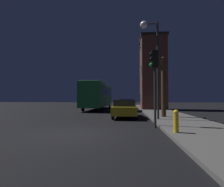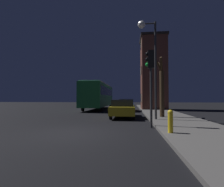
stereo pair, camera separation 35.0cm
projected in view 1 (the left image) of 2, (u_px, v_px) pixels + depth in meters
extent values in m
plane|color=black|center=(79.00, 133.00, 7.46)|extent=(120.00, 120.00, 0.00)
cube|color=#514F4C|center=(210.00, 134.00, 6.97)|extent=(3.46, 60.00, 0.12)
cube|color=brown|center=(153.00, 74.00, 23.30)|extent=(3.16, 3.74, 9.27)
cube|color=black|center=(153.00, 39.00, 23.44)|extent=(3.40, 3.98, 0.30)
cube|color=beige|center=(141.00, 98.00, 22.80)|extent=(0.03, 0.70, 1.10)
cube|color=black|center=(141.00, 98.00, 23.90)|extent=(0.03, 0.70, 1.10)
cube|color=black|center=(141.00, 70.00, 22.91)|extent=(0.03, 0.70, 1.10)
cube|color=beige|center=(140.00, 72.00, 24.01)|extent=(0.03, 0.70, 1.10)
cube|color=beige|center=(141.00, 43.00, 23.01)|extent=(0.03, 0.70, 1.10)
cube|color=black|center=(140.00, 46.00, 24.11)|extent=(0.03, 0.70, 1.10)
cylinder|color=#28282B|center=(158.00, 70.00, 11.50)|extent=(0.14, 0.14, 6.43)
cylinder|color=#28282B|center=(151.00, 24.00, 11.63)|extent=(0.90, 0.09, 0.09)
sphere|color=white|center=(144.00, 25.00, 11.67)|extent=(0.50, 0.50, 0.50)
cylinder|color=#28282B|center=(155.00, 98.00, 8.80)|extent=(0.12, 0.12, 3.01)
cube|color=black|center=(155.00, 59.00, 8.86)|extent=(0.30, 0.24, 0.90)
sphere|color=black|center=(151.00, 54.00, 8.88)|extent=(0.20, 0.20, 0.20)
sphere|color=black|center=(151.00, 59.00, 8.88)|extent=(0.20, 0.20, 0.20)
sphere|color=green|center=(151.00, 65.00, 8.87)|extent=(0.20, 0.20, 0.20)
cylinder|color=#382819|center=(164.00, 94.00, 12.99)|extent=(0.33, 0.33, 3.39)
cylinder|color=#382819|center=(159.00, 62.00, 12.94)|extent=(0.90, 0.50, 1.37)
cylinder|color=#382819|center=(161.00, 67.00, 13.80)|extent=(0.18, 1.60, 1.05)
cylinder|color=#382819|center=(163.00, 64.00, 12.75)|extent=(0.36, 0.80, 1.01)
cube|color=#1E6B33|center=(98.00, 95.00, 23.75)|extent=(2.45, 11.92, 2.81)
cube|color=black|center=(98.00, 92.00, 23.77)|extent=(2.47, 10.97, 1.01)
cube|color=#B2B2B2|center=(98.00, 85.00, 23.80)|extent=(2.33, 11.32, 0.12)
cylinder|color=black|center=(110.00, 105.00, 27.47)|extent=(0.18, 0.96, 0.96)
cylinder|color=black|center=(95.00, 105.00, 27.67)|extent=(0.18, 0.96, 0.96)
cylinder|color=black|center=(103.00, 107.00, 19.75)|extent=(0.18, 0.96, 0.96)
cylinder|color=black|center=(83.00, 107.00, 19.96)|extent=(0.18, 0.96, 0.96)
cube|color=olive|center=(125.00, 110.00, 13.64)|extent=(1.77, 4.49, 0.60)
cube|color=black|center=(125.00, 103.00, 13.43)|extent=(1.56, 2.34, 0.49)
cylinder|color=black|center=(134.00, 112.00, 15.01)|extent=(0.18, 0.59, 0.59)
cylinder|color=black|center=(116.00, 112.00, 15.16)|extent=(0.18, 0.59, 0.59)
cylinder|color=black|center=(136.00, 115.00, 12.11)|extent=(0.18, 0.59, 0.59)
cylinder|color=black|center=(113.00, 115.00, 12.25)|extent=(0.18, 0.59, 0.59)
cube|color=navy|center=(127.00, 106.00, 20.82)|extent=(1.77, 4.72, 0.55)
cube|color=black|center=(127.00, 101.00, 20.60)|extent=(1.55, 2.46, 0.56)
cylinder|color=black|center=(133.00, 108.00, 22.27)|extent=(0.18, 0.61, 0.61)
cylinder|color=black|center=(121.00, 108.00, 22.42)|extent=(0.18, 0.61, 0.61)
cylinder|color=black|center=(134.00, 109.00, 19.21)|extent=(0.18, 0.61, 0.61)
cylinder|color=black|center=(119.00, 109.00, 19.36)|extent=(0.18, 0.61, 0.61)
cylinder|color=gold|center=(176.00, 123.00, 6.93)|extent=(0.20, 0.20, 0.75)
sphere|color=gold|center=(176.00, 112.00, 6.94)|extent=(0.21, 0.21, 0.21)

